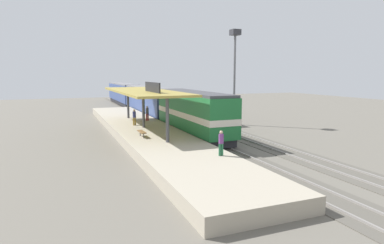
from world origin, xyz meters
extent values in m
plane|color=#666056|center=(2.00, 0.00, 0.00)|extent=(120.00, 120.00, 0.00)
cube|color=#565249|center=(0.00, 0.00, 0.02)|extent=(3.20, 110.00, 0.04)
cube|color=gray|center=(-0.72, 0.00, 0.08)|extent=(0.10, 110.00, 0.16)
cube|color=gray|center=(0.72, 0.00, 0.08)|extent=(0.10, 110.00, 0.16)
cube|color=#565249|center=(4.60, 0.00, 0.02)|extent=(3.20, 110.00, 0.04)
cube|color=gray|center=(3.88, 0.00, 0.08)|extent=(0.10, 110.00, 0.16)
cube|color=gray|center=(5.32, 0.00, 0.08)|extent=(0.10, 110.00, 0.16)
cube|color=#A89E89|center=(-4.60, 0.00, 0.45)|extent=(6.00, 44.00, 0.90)
cylinder|color=#47474C|center=(-4.60, -8.00, 2.70)|extent=(0.28, 0.28, 3.60)
cylinder|color=#47474C|center=(-4.60, 0.00, 2.70)|extent=(0.28, 0.28, 3.60)
cylinder|color=#47474C|center=(-4.60, 8.00, 2.70)|extent=(0.28, 0.28, 3.60)
cube|color=#A38E3D|center=(-4.60, 0.00, 4.60)|extent=(5.20, 18.00, 0.20)
cube|color=black|center=(-4.60, -3.60, 5.15)|extent=(0.12, 4.80, 0.90)
cylinder|color=#333338|center=(-6.00, -5.68, 1.11)|extent=(0.07, 0.07, 0.42)
cylinder|color=#333338|center=(-6.00, -4.38, 1.11)|extent=(0.07, 0.07, 0.42)
cube|color=brown|center=(-6.00, -5.03, 1.36)|extent=(0.44, 1.70, 0.08)
cube|color=#28282D|center=(0.00, -2.06, 0.51)|extent=(2.60, 13.60, 0.70)
cube|color=#1E6B33|center=(0.00, -2.06, 2.61)|extent=(2.90, 14.40, 3.50)
cube|color=#424247|center=(0.00, -2.06, 4.48)|extent=(2.78, 14.11, 0.24)
cube|color=beige|center=(0.00, -2.06, 2.35)|extent=(2.93, 14.43, 0.56)
cube|color=#28282D|center=(0.00, 15.94, 0.51)|extent=(2.60, 19.20, 0.70)
cube|color=#384C84|center=(0.00, 15.94, 2.51)|extent=(2.90, 20.00, 3.30)
cube|color=slate|center=(0.00, 15.94, 4.28)|extent=(2.78, 19.60, 0.24)
cube|color=#28282D|center=(0.00, 36.74, 0.51)|extent=(2.60, 19.20, 0.70)
cube|color=#384C84|center=(0.00, 36.74, 2.51)|extent=(2.90, 20.00, 3.30)
cube|color=slate|center=(0.00, 36.74, 4.28)|extent=(2.78, 19.60, 0.24)
cube|color=#28282D|center=(4.60, 9.02, 0.51)|extent=(2.50, 11.20, 0.70)
cube|color=#4C564C|center=(4.60, 9.02, 2.16)|extent=(2.80, 12.00, 2.60)
cube|color=#3D453D|center=(4.60, 9.02, 3.58)|extent=(2.69, 11.76, 0.24)
cylinder|color=slate|center=(7.80, 3.45, 5.50)|extent=(0.28, 0.28, 11.00)
cube|color=#333338|center=(7.80, 3.45, 11.35)|extent=(1.10, 1.10, 0.70)
cylinder|color=olive|center=(-5.26, 1.82, 1.32)|extent=(0.16, 0.16, 0.84)
cylinder|color=olive|center=(-5.08, 1.82, 1.32)|extent=(0.16, 0.16, 0.84)
cylinder|color=navy|center=(-5.17, 1.82, 2.06)|extent=(0.34, 0.34, 0.64)
sphere|color=tan|center=(-5.17, 1.82, 2.50)|extent=(0.23, 0.23, 0.23)
cylinder|color=#23603D|center=(-2.72, -13.56, 1.32)|extent=(0.16, 0.16, 0.84)
cylinder|color=#23603D|center=(-2.54, -13.56, 1.32)|extent=(0.16, 0.16, 0.84)
cylinder|color=#663375|center=(-2.63, -13.56, 2.06)|extent=(0.34, 0.34, 0.64)
sphere|color=tan|center=(-2.63, -13.56, 2.50)|extent=(0.23, 0.23, 0.23)
cylinder|color=maroon|center=(-3.09, 4.81, 1.32)|extent=(0.16, 0.16, 0.84)
cylinder|color=maroon|center=(-2.91, 4.81, 1.32)|extent=(0.16, 0.16, 0.84)
cylinder|color=#4C4C51|center=(-3.00, 4.81, 2.06)|extent=(0.34, 0.34, 0.64)
sphere|color=tan|center=(-3.00, 4.81, 2.50)|extent=(0.23, 0.23, 0.23)
camera|label=1|loc=(-12.53, -32.96, 6.35)|focal=30.98mm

